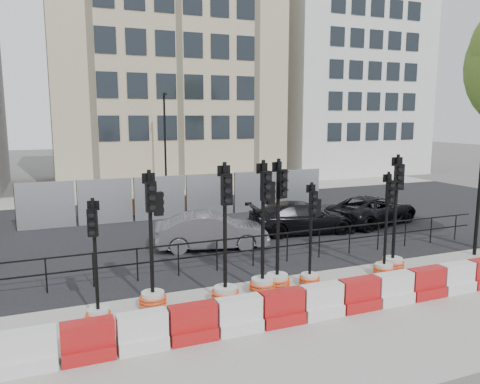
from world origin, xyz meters
name	(u,v)px	position (x,y,z in m)	size (l,w,h in m)	color
ground	(270,279)	(0.00, 0.00, 0.00)	(120.00, 120.00, 0.00)	#51514C
sidewalk_near	(326,320)	(0.00, -3.00, 0.01)	(40.00, 6.00, 0.02)	gray
road	(199,226)	(0.00, 7.00, 0.01)	(40.00, 14.00, 0.03)	black
sidewalk_far	(154,194)	(0.00, 16.00, 0.01)	(40.00, 4.00, 0.02)	gray
building_cream	(161,54)	(2.00, 21.99, 9.00)	(15.00, 10.06, 18.00)	tan
building_white	(340,75)	(17.00, 21.99, 8.00)	(12.00, 9.06, 16.00)	silver
kerb_railing	(253,246)	(0.00, 1.20, 0.69)	(18.00, 0.04, 1.00)	black
heras_fencing	(192,200)	(0.57, 9.86, 0.65)	(14.33, 1.72, 2.00)	#9A9CA2
lamp_post_far	(165,142)	(0.50, 14.98, 3.22)	(0.12, 0.56, 6.00)	black
barrier_row	(322,302)	(0.00, -2.80, 0.37)	(15.70, 0.50, 0.80)	red
traffic_signal_a	(97,299)	(-4.91, -1.20, 0.60)	(0.57, 0.57, 2.92)	silver
traffic_signal_b	(153,276)	(-3.56, -0.80, 0.82)	(0.68, 0.68, 3.44)	silver
traffic_signal_c	(225,275)	(-1.82, -1.20, 0.74)	(0.71, 0.71, 3.59)	silver
traffic_signal_d	(263,263)	(-0.67, -0.99, 0.85)	(0.71, 0.71, 3.59)	silver
traffic_signal_e	(278,264)	(-0.17, -0.84, 0.74)	(0.71, 0.71, 3.59)	silver
traffic_signal_f	(310,262)	(0.79, -0.95, 0.70)	(0.58, 0.58, 2.93)	silver
traffic_signal_g	(385,255)	(3.25, -1.05, 0.64)	(0.61, 0.61, 3.11)	silver
traffic_signal_h	(393,248)	(3.75, -0.82, 0.74)	(0.70, 0.70, 3.58)	silver
car_b	(212,231)	(-0.55, 3.60, 0.65)	(4.16, 2.20, 1.30)	#4E4D53
car_c	(302,218)	(3.57, 4.39, 0.64)	(4.63, 2.42, 1.28)	black
car_d	(373,210)	(7.26, 4.68, 0.63)	(4.92, 3.26, 1.26)	black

